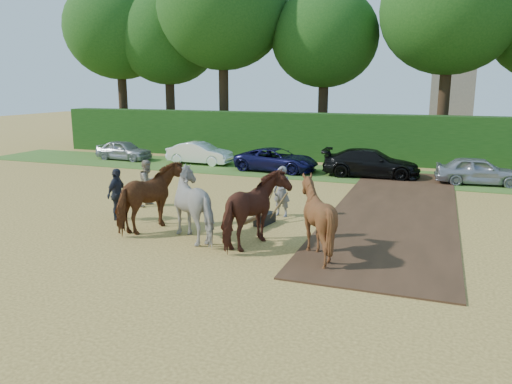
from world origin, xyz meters
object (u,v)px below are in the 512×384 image
Objects in this scene: parked_cars at (401,165)px; church at (459,8)px; spectator_near at (148,183)px; plough_team at (229,207)px; spectator_far at (117,194)px.

church reaches higher than parked_cars.
parked_cars is at bearing -39.98° from spectator_near.
plough_team reaches higher than parked_cars.
spectator_near is at bearing -132.91° from parked_cars.
church is (7.03, 53.99, 12.62)m from plough_team.
parked_cars is (4.15, 12.97, -0.43)m from plough_team.
parked_cars is at bearing 72.25° from plough_team.
plough_team is 55.89m from church.
spectator_near reaches higher than parked_cars.
spectator_far is 4.90m from plough_team.
parked_cars is 43.14m from church.
plough_team is 0.21× the size of parked_cars.
church is at bearing -15.72° from spectator_far.
plough_team is at bearing -120.02° from spectator_near.
church is at bearing 82.58° from plough_team.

